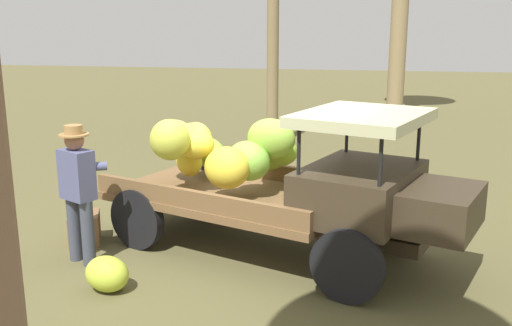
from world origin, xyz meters
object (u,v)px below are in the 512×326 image
at_px(farmer, 78,186).
at_px(wooden_crate, 84,228).
at_px(truck, 284,180).
at_px(loose_banana_bunch, 107,274).

xyz_separation_m(farmer, wooden_crate, (-0.27, 0.57, -0.74)).
height_order(truck, loose_banana_bunch, truck).
relative_size(truck, wooden_crate, 10.34).
height_order(truck, farmer, truck).
distance_m(farmer, wooden_crate, 0.97).
xyz_separation_m(truck, loose_banana_bunch, (-1.66, -1.40, -0.75)).
bearing_deg(loose_banana_bunch, truck, 40.15).
relative_size(wooden_crate, loose_banana_bunch, 0.91).
distance_m(truck, farmer, 2.40).
bearing_deg(truck, wooden_crate, -156.14).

